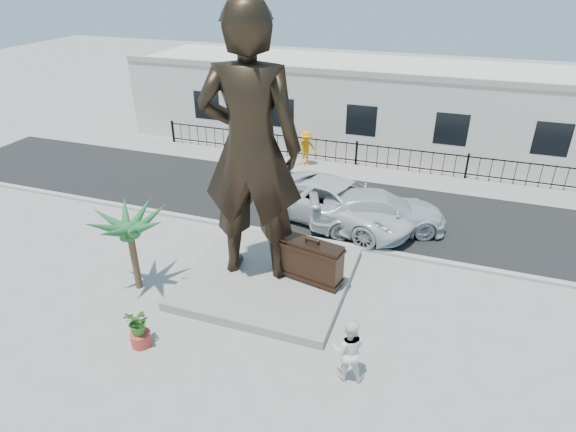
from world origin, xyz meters
name	(u,v)px	position (x,y,z in m)	size (l,w,h in m)	color
ground	(266,311)	(0.00, 0.00, 0.00)	(100.00, 100.00, 0.00)	#9E9991
street	(333,202)	(0.00, 8.00, 0.01)	(40.00, 7.00, 0.01)	black
curb	(310,239)	(0.00, 4.50, 0.06)	(40.00, 0.25, 0.12)	#A5A399
far_sidewalk	(352,170)	(0.00, 12.00, 0.01)	(40.00, 2.50, 0.02)	#9E9991
plinth	(269,277)	(-0.50, 1.50, 0.15)	(5.20, 5.20, 0.30)	gray
fence	(356,154)	(0.00, 12.80, 0.60)	(22.00, 0.10, 1.20)	black
building	(373,104)	(0.00, 17.00, 2.20)	(28.00, 7.00, 4.40)	silver
statue	(251,149)	(-1.04, 1.61, 4.55)	(3.10, 2.04, 8.51)	black
suitcase	(312,262)	(0.94, 1.63, 1.00)	(1.98, 0.63, 1.40)	black
tourist	(349,350)	(2.93, -1.76, 0.90)	(0.88, 0.68, 1.80)	white
car_white	(341,203)	(0.75, 6.30, 0.88)	(2.87, 6.23, 1.73)	silver
car_silver	(377,211)	(2.24, 6.26, 0.79)	(2.19, 5.39, 1.56)	silver
worker	(306,148)	(-2.48, 11.86, 0.95)	(1.20, 0.69, 1.85)	orange
palm_tree	(139,287)	(-4.41, -0.25, 0.00)	(1.80, 1.80, 3.20)	#20592A
planter	(141,339)	(-2.75, -2.53, 0.20)	(0.56, 0.56, 0.40)	#B43A2F
shrub	(138,322)	(-2.75, -2.53, 0.79)	(0.71, 0.61, 0.79)	#396E23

